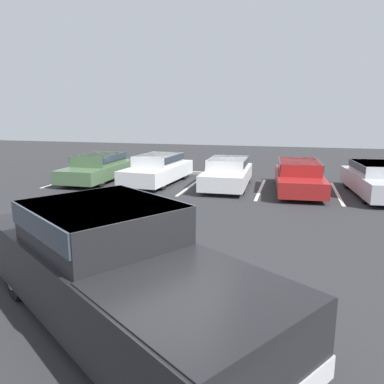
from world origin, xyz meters
name	(u,v)px	position (x,y,z in m)	size (l,w,h in m)	color
ground_plane	(148,309)	(0.00, 0.00, 0.00)	(60.00, 60.00, 0.00)	#2D2D30
stall_stripe_a	(71,179)	(-7.94, 10.20, 0.00)	(0.12, 4.46, 0.01)	white
stall_stripe_b	(128,182)	(-4.98, 10.20, 0.00)	(0.12, 4.46, 0.01)	white
stall_stripe_c	(191,185)	(-2.02, 10.20, 0.00)	(0.12, 4.46, 0.01)	white
stall_stripe_d	(261,189)	(0.94, 10.20, 0.00)	(0.12, 4.46, 0.01)	white
stall_stripe_e	(337,193)	(3.90, 10.20, 0.00)	(0.12, 4.46, 0.01)	white
pickup_truck	(115,266)	(-0.33, -0.44, 0.89)	(6.04, 4.99, 1.79)	black
parked_sedan_a	(99,166)	(-6.43, 10.24, 0.66)	(1.82, 4.64, 1.22)	#4C6B47
parked_sedan_b	(158,168)	(-3.59, 10.35, 0.68)	(2.07, 4.55, 1.27)	silver
parked_sedan_c	(228,172)	(-0.45, 10.21, 0.65)	(1.82, 4.27, 1.22)	silver
parked_sedan_d	(299,175)	(2.42, 10.15, 0.64)	(2.03, 4.78, 1.21)	maroon
parked_sedan_e	(377,179)	(5.27, 10.05, 0.66)	(2.13, 4.71, 1.25)	#B7BABF
wheel_stop_curb	(199,173)	(-2.41, 13.07, 0.07)	(1.61, 0.20, 0.14)	#B7B2A8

